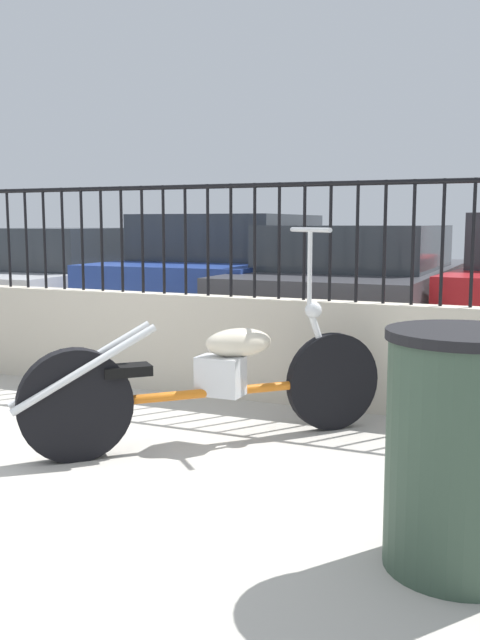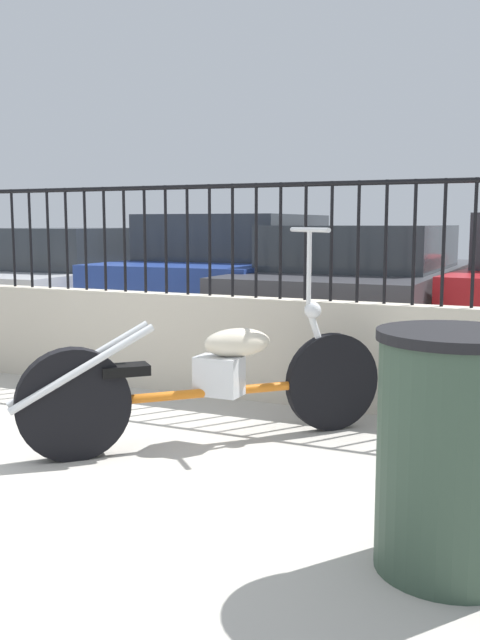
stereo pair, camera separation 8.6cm
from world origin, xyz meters
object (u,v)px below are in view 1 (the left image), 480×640
at_px(motorcycle_orange, 193,383).
at_px(car_dark_grey, 361,287).
at_px(car_blue, 236,274).
at_px(trash_bin, 460,450).
at_px(car_silver, 72,277).

relative_size(motorcycle_orange, car_dark_grey, 0.42).
height_order(car_blue, car_dark_grey, car_blue).
distance_m(trash_bin, car_dark_grey, 4.92).
xyz_separation_m(trash_bin, car_blue, (-3.34, 5.35, 0.25)).
height_order(trash_bin, car_dark_grey, car_dark_grey).
bearing_deg(motorcycle_orange, car_silver, 89.13).
distance_m(motorcycle_orange, car_dark_grey, 3.71).
bearing_deg(trash_bin, motorcycle_orange, 149.98).
distance_m(car_silver, car_blue, 2.18).
xyz_separation_m(motorcycle_orange, car_blue, (-1.67, 4.38, 0.33)).
relative_size(motorcycle_orange, trash_bin, 1.86).
bearing_deg(trash_bin, car_dark_grey, 108.59).
height_order(trash_bin, car_silver, car_silver).
bearing_deg(motorcycle_orange, trash_bin, -75.29).
bearing_deg(car_blue, trash_bin, -149.73).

